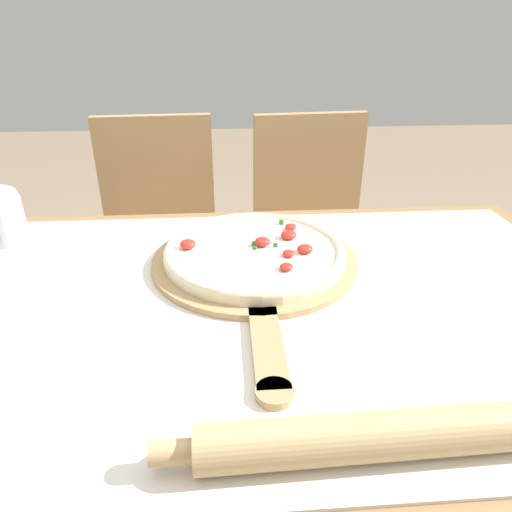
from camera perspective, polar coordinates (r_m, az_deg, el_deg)
dining_table at (r=0.84m, az=0.50°, el=-12.38°), size 1.29×0.83×0.75m
towel_cloth at (r=0.77m, az=0.53°, el=-5.69°), size 1.21×0.75×0.00m
pizza_peel at (r=0.87m, az=-0.05°, el=-1.06°), size 0.40×0.58×0.01m
pizza at (r=0.88m, az=-0.12°, el=0.61°), size 0.35×0.35×0.04m
rolling_pin at (r=0.54m, az=13.90°, el=-21.08°), size 0.46×0.06×0.05m
chair_left at (r=1.58m, az=-11.85°, el=2.59°), size 0.43×0.43×0.90m
chair_right at (r=1.59m, az=7.03°, el=3.19°), size 0.43×0.43×0.90m
flour_cup at (r=1.09m, az=-29.18°, el=4.58°), size 0.08×0.08×0.12m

